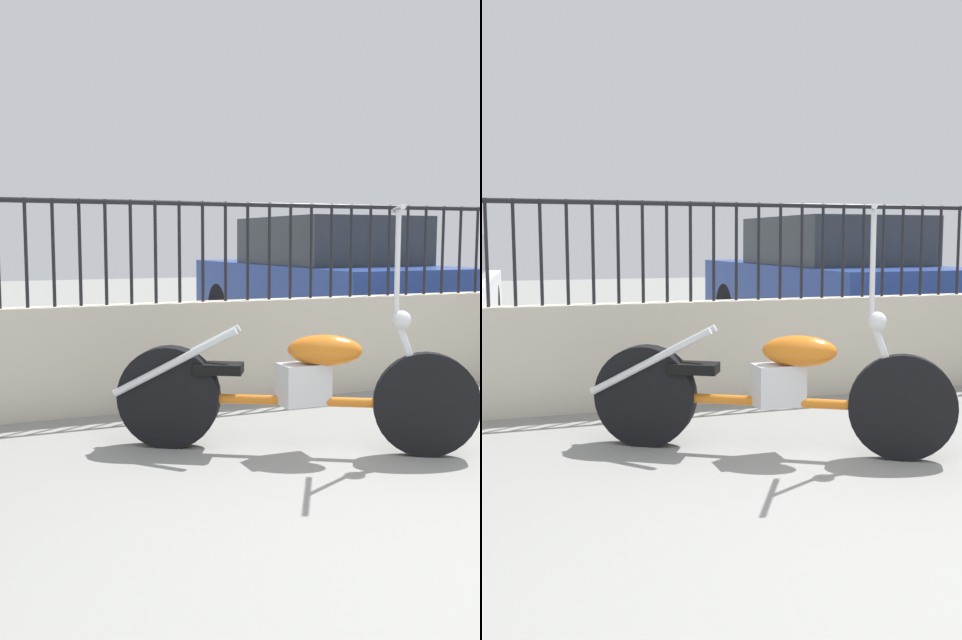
# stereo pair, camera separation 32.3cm
# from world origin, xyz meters

# --- Properties ---
(ground_plane) EXTENTS (40.00, 40.00, 0.00)m
(ground_plane) POSITION_xyz_m (0.00, 0.00, 0.00)
(ground_plane) COLOR gray
(low_wall) EXTENTS (10.39, 0.18, 0.77)m
(low_wall) POSITION_xyz_m (0.00, 2.98, 0.38)
(low_wall) COLOR beige
(low_wall) RESTS_ON ground_plane
(fence_railing) EXTENTS (10.39, 0.04, 0.74)m
(fence_railing) POSITION_xyz_m (0.00, 2.98, 1.26)
(fence_railing) COLOR black
(fence_railing) RESTS_ON low_wall
(motorcycle_orange) EXTENTS (1.91, 1.15, 1.42)m
(motorcycle_orange) POSITION_xyz_m (-0.08, 1.68, 0.38)
(motorcycle_orange) COLOR black
(motorcycle_orange) RESTS_ON ground_plane
(car_blue) EXTENTS (1.83, 4.18, 1.48)m
(car_blue) POSITION_xyz_m (2.35, 5.62, 0.73)
(car_blue) COLOR black
(car_blue) RESTS_ON ground_plane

